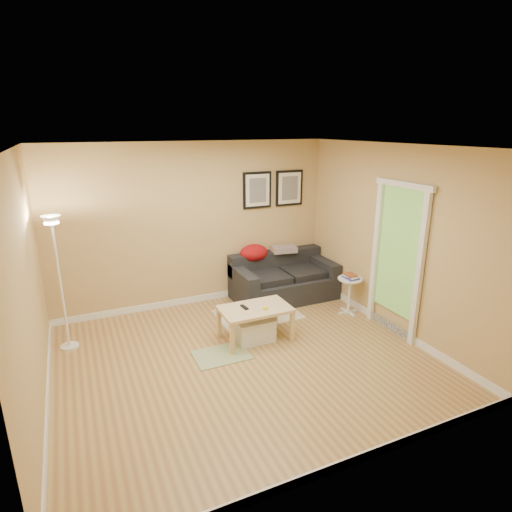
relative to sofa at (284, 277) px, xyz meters
name	(u,v)px	position (x,y,z in m)	size (l,w,h in m)	color
floor	(244,359)	(-1.38, -1.53, -0.38)	(4.50, 4.50, 0.00)	#B08B4B
ceiling	(242,147)	(-1.38, -1.53, 2.23)	(4.50, 4.50, 0.00)	white
wall_back	(195,226)	(-1.38, 0.47, 0.92)	(4.50, 4.50, 0.00)	tan
wall_front	(345,335)	(-1.38, -3.53, 0.92)	(4.50, 4.50, 0.00)	tan
wall_left	(27,291)	(-3.63, -1.53, 0.92)	(4.00, 4.00, 0.00)	tan
wall_right	(393,240)	(0.87, -1.53, 0.92)	(4.00, 4.00, 0.00)	tan
baseboard_back	(198,299)	(-1.38, 0.46, -0.33)	(4.50, 0.02, 0.10)	white
baseboard_front	(335,467)	(-1.38, -3.52, -0.33)	(4.50, 0.02, 0.10)	white
baseboard_left	(47,401)	(-3.62, -1.53, -0.33)	(0.02, 4.00, 0.10)	white
baseboard_right	(384,322)	(0.86, -1.53, -0.33)	(0.02, 4.00, 0.10)	white
sofa	(284,277)	(0.00, 0.00, 0.00)	(1.70, 0.90, 0.75)	black
red_throw	(254,253)	(-0.42, 0.32, 0.40)	(0.48, 0.36, 0.28)	maroon
plaid_throw	(284,249)	(0.13, 0.28, 0.41)	(0.42, 0.26, 0.10)	tan
framed_print_left	(257,190)	(-0.30, 0.45, 1.43)	(0.50, 0.04, 0.60)	black
framed_print_right	(289,188)	(0.30, 0.45, 1.43)	(0.50, 0.04, 0.60)	black
area_rug	(258,314)	(-0.68, -0.42, -0.37)	(1.25, 0.85, 0.01)	beige
green_runner	(222,355)	(-1.61, -1.33, -0.37)	(0.70, 0.50, 0.01)	#668C4C
coffee_table	(255,323)	(-1.04, -1.12, -0.14)	(0.94, 0.58, 0.47)	beige
remote_control	(244,307)	(-1.18, -1.06, 0.11)	(0.05, 0.16, 0.02)	black
tape_roll	(266,308)	(-0.94, -1.23, 0.11)	(0.07, 0.07, 0.03)	yellow
storage_bin	(254,329)	(-1.07, -1.13, -0.21)	(0.52, 0.38, 0.32)	white
side_table	(349,296)	(0.64, -0.94, -0.09)	(0.38, 0.38, 0.58)	white
book_stack	(351,276)	(0.64, -0.95, 0.24)	(0.17, 0.23, 0.07)	navy
floor_lamp	(61,288)	(-3.38, -0.30, 0.47)	(0.23, 0.23, 1.79)	white
doorway	(396,263)	(0.82, -1.68, 0.65)	(0.12, 1.01, 2.13)	white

